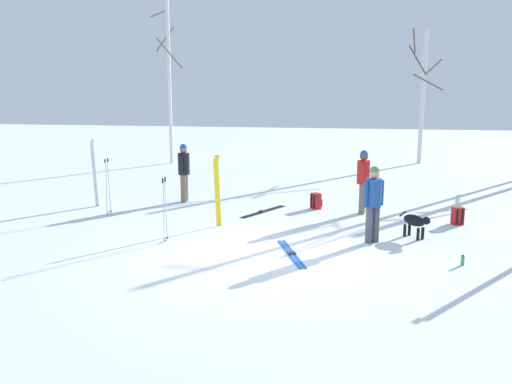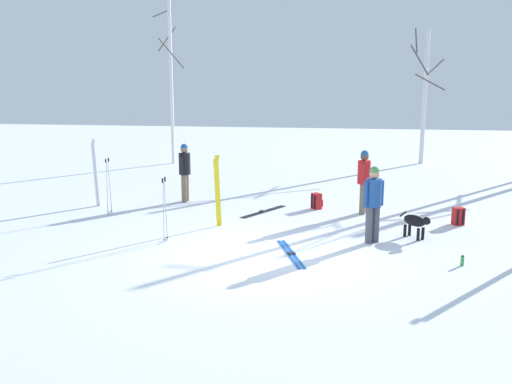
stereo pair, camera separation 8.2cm
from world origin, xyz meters
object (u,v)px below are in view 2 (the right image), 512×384
person_0 (373,199)px  ski_pair_planted_2 (96,173)px  dog (416,222)px  birch_tree_0 (171,80)px  ski_pair_lying_0 (291,254)px  ski_pair_planted_0 (218,191)px  ski_poles_0 (165,208)px  ski_poles_1 (108,185)px  water_bottle_0 (462,261)px  birch_tree_1 (425,94)px  person_1 (364,178)px  backpack_1 (458,216)px  backpack_0 (317,201)px  person_2 (185,169)px  ski_pair_lying_1 (264,212)px

person_0 → ski_pair_planted_2: ski_pair_planted_2 is taller
dog → birch_tree_0: birch_tree_0 is taller
ski_pair_planted_2 → ski_pair_lying_0: 6.99m
birch_tree_0 → ski_pair_planted_0: bearing=-67.4°
ski_poles_0 → ski_poles_1: bearing=135.1°
water_bottle_0 → birch_tree_0: (-9.49, 12.14, 3.39)m
ski_poles_1 → birch_tree_1: 14.41m
person_1 → dog: (1.11, -2.26, -0.59)m
ski_poles_1 → backpack_1: bearing=1.8°
ski_poles_0 → backpack_0: 4.96m
person_2 → birch_tree_0: (-2.58, 7.32, 2.51)m
ski_pair_planted_2 → ski_pair_lying_1: size_ratio=1.15×
person_2 → ski_pair_lying_1: (2.47, -0.96, -0.97)m
person_0 → person_2: (-5.24, 3.48, 0.00)m
ski_pair_planted_2 → ski_poles_1: bearing=-50.6°
backpack_1 → birch_tree_1: 10.76m
person_2 → ski_poles_0: (0.69, -4.12, -0.20)m
person_1 → backpack_0: (-1.25, 0.38, -0.77)m
ski_pair_planted_0 → birch_tree_1: size_ratio=0.32×
ski_pair_planted_0 → ski_poles_0: size_ratio=1.22×
person_1 → dog: bearing=-63.9°
ski_pair_planted_0 → ski_pair_lying_0: 2.95m
ski_pair_lying_1 → water_bottle_0: size_ratio=7.89×
backpack_0 → person_0: bearing=-66.4°
person_0 → person_1: (-0.12, 2.75, 0.00)m
ski_pair_lying_0 → backpack_1: 4.93m
person_1 → birch_tree_0: birch_tree_0 is taller
ski_pair_planted_2 → water_bottle_0: size_ratio=9.08×
dog → ski_poles_1: (-7.80, 1.14, 0.42)m
ski_poles_1 → birch_tree_0: 9.62m
person_0 → ski_pair_lying_0: person_0 is taller
person_1 → ski_poles_0: 5.58m
ski_pair_lying_0 → person_1: bearing=67.6°
ski_pair_lying_1 → water_bottle_0: water_bottle_0 is taller
person_2 → ski_pair_planted_2: ski_pair_planted_2 is taller
person_0 → person_1: bearing=92.4°
person_2 → dog: (6.23, -3.00, -0.59)m
dog → ski_pair_planted_0: (-4.68, 0.41, 0.49)m
dog → ski_pair_lying_1: dog is taller
dog → water_bottle_0: (0.67, -1.83, -0.29)m
ski_pair_lying_0 → ski_poles_1: (-5.11, 2.73, 0.80)m
person_2 → ski_pair_lying_1: 2.82m
birch_tree_1 → dog: bearing=-97.8°
water_bottle_0 → birch_tree_0: 15.78m
person_2 → ski_pair_planted_2: (-2.34, -0.93, -0.03)m
ski_pair_lying_0 → person_0: bearing=33.0°
ski_poles_0 → backpack_0: ski_poles_0 is taller
ski_pair_planted_0 → ski_poles_0: ski_pair_planted_0 is taller
person_0 → ski_pair_lying_0: (-1.70, -1.11, -0.97)m
person_1 → ski_pair_lying_0: size_ratio=0.90×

